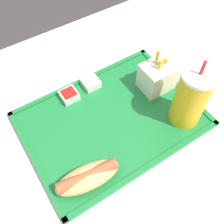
% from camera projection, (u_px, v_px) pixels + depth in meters
% --- Properties ---
extents(ground_plane, '(8.00, 8.00, 0.00)m').
position_uv_depth(ground_plane, '(123.00, 205.00, 1.28)').
color(ground_plane, '#383333').
extents(dining_table, '(1.33, 0.90, 0.75)m').
position_uv_depth(dining_table, '(126.00, 178.00, 0.97)').
color(dining_table, beige).
rests_on(dining_table, ground_plane).
extents(food_tray, '(0.43, 0.32, 0.01)m').
position_uv_depth(food_tray, '(112.00, 120.00, 0.66)').
color(food_tray, '#197233').
rests_on(food_tray, dining_table).
extents(soda_cup, '(0.08, 0.08, 0.19)m').
position_uv_depth(soda_cup, '(191.00, 98.00, 0.60)').
color(soda_cup, gold).
rests_on(soda_cup, food_tray).
extents(hot_dog_far, '(0.15, 0.07, 0.04)m').
position_uv_depth(hot_dog_far, '(88.00, 177.00, 0.55)').
color(hot_dog_far, tan).
rests_on(hot_dog_far, food_tray).
extents(fries_carton, '(0.09, 0.07, 0.12)m').
position_uv_depth(fries_carton, '(157.00, 76.00, 0.69)').
color(fries_carton, silver).
rests_on(fries_carton, food_tray).
extents(sauce_cup_mayo, '(0.04, 0.04, 0.02)m').
position_uv_depth(sauce_cup_mayo, '(91.00, 83.00, 0.71)').
color(sauce_cup_mayo, silver).
rests_on(sauce_cup_mayo, food_tray).
extents(sauce_cup_ketchup, '(0.04, 0.04, 0.02)m').
position_uv_depth(sauce_cup_ketchup, '(69.00, 95.00, 0.69)').
color(sauce_cup_ketchup, silver).
rests_on(sauce_cup_ketchup, food_tray).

